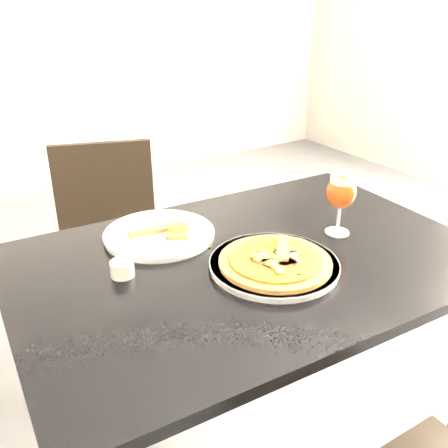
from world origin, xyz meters
TOP-DOWN VIEW (x-y plane):
  - dining_table at (-0.19, 0.25)m, footprint 1.25×0.87m
  - chair_far at (-0.31, 1.00)m, footprint 0.50×0.50m
  - plate_main at (-0.18, 0.17)m, footprint 0.41×0.41m
  - pizza at (-0.18, 0.16)m, footprint 0.28×0.28m
  - plate_second at (-0.34, 0.48)m, footprint 0.32×0.32m
  - crust_scraps at (-0.32, 0.46)m, footprint 0.18×0.12m
  - loose_crust at (-0.30, 0.37)m, footprint 0.11×0.05m
  - sauce_cup at (-0.51, 0.34)m, footprint 0.06×0.06m
  - beer_glass at (0.09, 0.22)m, footprint 0.08×0.08m

SIDE VIEW (x-z plane):
  - chair_far at x=-0.31m, z-range 0.04..0.90m
  - dining_table at x=-0.19m, z-range 0.28..1.03m
  - loose_crust at x=-0.30m, z-range 0.75..0.76m
  - plate_second at x=-0.34m, z-range 0.75..0.77m
  - plate_main at x=-0.18m, z-range 0.75..0.77m
  - sauce_cup at x=-0.51m, z-range 0.75..0.79m
  - crust_scraps at x=-0.32m, z-range 0.77..0.78m
  - pizza at x=-0.18m, z-range 0.76..0.79m
  - beer_glass at x=0.09m, z-range 0.79..0.96m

